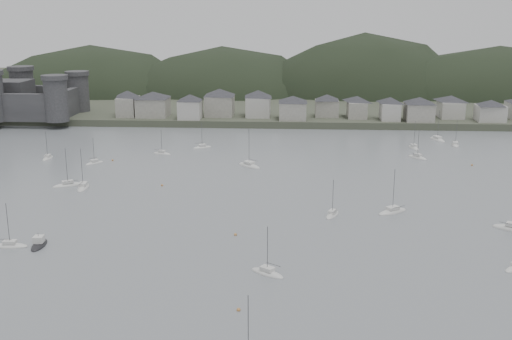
{
  "coord_description": "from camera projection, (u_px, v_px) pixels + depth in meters",
  "views": [
    {
      "loc": [
        10.43,
        -93.41,
        49.53
      ],
      "look_at": [
        0.0,
        75.0,
        6.0
      ],
      "focal_mm": 43.38,
      "sensor_mm": 36.0,
      "label": 1
    }
  ],
  "objects": [
    {
      "name": "ground",
      "position": [
        228.0,
        316.0,
        103.27
      ],
      "size": [
        900.0,
        900.0,
        0.0
      ],
      "primitive_type": "plane",
      "color": "slate",
      "rests_on": "ground"
    },
    {
      "name": "far_shore_land",
      "position": [
        278.0,
        90.0,
        388.0
      ],
      "size": [
        900.0,
        250.0,
        3.0
      ],
      "primitive_type": "cube",
      "color": "#383D2D",
      "rests_on": "ground"
    },
    {
      "name": "waterfront_town",
      "position": [
        384.0,
        105.0,
        275.27
      ],
      "size": [
        451.48,
        28.46,
        12.92
      ],
      "color": "gray",
      "rests_on": "far_shore_land"
    },
    {
      "name": "mooring_buoys",
      "position": [
        258.0,
        218.0,
        151.76
      ],
      "size": [
        158.13,
        117.73,
        0.7
      ],
      "color": "#BA7C3E",
      "rests_on": "ground"
    },
    {
      "name": "motor_launch_far",
      "position": [
        39.0,
        245.0,
        134.22
      ],
      "size": [
        3.25,
        7.69,
        3.8
      ],
      "rotation": [
        0.0,
        0.0,
        3.22
      ],
      "color": "black",
      "rests_on": "ground"
    },
    {
      "name": "castle",
      "position": [
        8.0,
        98.0,
        281.49
      ],
      "size": [
        66.0,
        43.0,
        20.0
      ],
      "color": "#323234",
      "rests_on": "far_shore_land"
    },
    {
      "name": "moored_fleet",
      "position": [
        200.0,
        186.0,
        179.17
      ],
      "size": [
        227.89,
        179.18,
        13.45
      ],
      "color": "silver",
      "rests_on": "ground"
    },
    {
      "name": "forested_ridge",
      "position": [
        284.0,
        117.0,
        366.16
      ],
      "size": [
        851.55,
        103.94,
        102.57
      ],
      "color": "black",
      "rests_on": "ground"
    }
  ]
}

